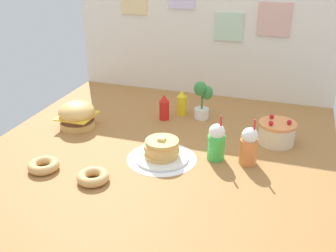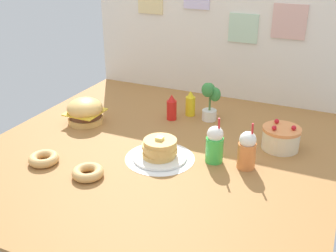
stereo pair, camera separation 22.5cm
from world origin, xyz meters
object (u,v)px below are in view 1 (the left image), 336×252
Objects in this scene: ketchup_bottle at (164,108)px; donut_chocolate at (93,177)px; burger at (77,115)px; mustard_bottle at (182,103)px; layer_cake at (277,133)px; orange_float_cup at (249,146)px; donut_pink_glaze at (44,165)px; potted_plant at (202,98)px; cream_soda_cup at (216,142)px; pancake_stack at (162,150)px.

ketchup_bottle is 1.08× the size of donut_chocolate.
burger is 70.38cm from mustard_bottle.
layer_cake is at bearing -20.34° from mustard_bottle.
mustard_bottle is 0.67× the size of orange_float_cup.
orange_float_cup is at bearing -34.14° from ketchup_bottle.
donut_pink_glaze is 0.61× the size of potted_plant.
layer_cake is 0.83× the size of cream_soda_cup.
donut_chocolate is (40.21, -55.70, -5.33)cm from burger.
mustard_bottle is 16.02cm from potted_plant.
orange_float_cup is (110.60, -13.30, 2.32)cm from burger.
layer_cake is 109.58cm from donut_chocolate.
ketchup_bottle is at bearing -126.69° from mustard_bottle.
cream_soda_cup is 1.61× the size of donut_chocolate.
pancake_stack is 46.80cm from orange_float_cup.
orange_float_cup is 82.53cm from donut_chocolate.
ketchup_bottle and mustard_bottle have the same top height.
potted_plant reaches higher than ketchup_bottle.
donut_pink_glaze is at bearing -151.14° from pancake_stack.
cream_soda_cup reaches higher than donut_pink_glaze.
donut_pink_glaze is 111.28cm from potted_plant.
cream_soda_cup is at bearing -134.48° from layer_cake.
burger is 0.87× the size of potted_plant.
orange_float_cup is (45.39, 10.26, 5.03)cm from pancake_stack.
ketchup_bottle reaches higher than pancake_stack.
cream_soda_cup is 56.44cm from potted_plant.
pancake_stack is 64.12cm from mustard_bottle.
orange_float_cup is at bearing -45.34° from mustard_bottle.
donut_chocolate is (-82.85, -71.61, -4.10)cm from layer_cake.
ketchup_bottle is 84.72cm from donut_chocolate.
mustard_bottle reaches higher than donut_chocolate.
burger reaches higher than donut_chocolate.
mustard_bottle is 105.29cm from donut_pink_glaze.
donut_pink_glaze is at bearing -148.27° from layer_cake.
burger is at bearing -172.64° from layer_cake.
cream_soda_cup reaches higher than ketchup_bottle.
ketchup_bottle reaches higher than burger.
cream_soda_cup is (44.08, -42.85, 2.17)cm from ketchup_bottle.
ketchup_bottle is 0.66× the size of potted_plant.
ketchup_bottle is at bearing 107.19° from pancake_stack.
burger is 56.75cm from ketchup_bottle.
potted_plant is (32.28, 93.56, 11.63)cm from donut_chocolate.
orange_float_cup is 1.61× the size of donut_chocolate.
donut_chocolate is (-25.00, -32.14, -2.63)cm from pancake_stack.
ketchup_bottle is at bearing 29.99° from burger.
donut_pink_glaze is (-100.18, -40.46, -7.66)cm from orange_float_cup.
layer_cake is 1.25× the size of mustard_bottle.
cream_soda_cup reaches higher than pancake_stack.
layer_cake is at bearing 7.36° from burger.
potted_plant is at bearing -8.59° from mustard_bottle.
pancake_stack is 1.70× the size of mustard_bottle.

